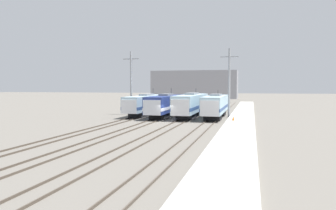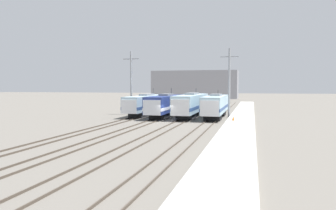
{
  "view_description": "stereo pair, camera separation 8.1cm",
  "coord_description": "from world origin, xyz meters",
  "px_view_note": "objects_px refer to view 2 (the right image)",
  "views": [
    {
      "loc": [
        12.43,
        -47.55,
        5.36
      ],
      "look_at": [
        -0.28,
        1.9,
        2.4
      ],
      "focal_mm": 35.0,
      "sensor_mm": 36.0,
      "label": 1
    },
    {
      "loc": [
        12.51,
        -47.53,
        5.36
      ],
      "look_at": [
        -0.28,
        1.9,
        2.4
      ],
      "focal_mm": 35.0,
      "sensor_mm": 36.0,
      "label": 2
    }
  ],
  "objects_px": {
    "locomotive_center_right": "(191,104)",
    "traffic_cone": "(233,118)",
    "catenary_tower_right": "(229,82)",
    "locomotive_far_right": "(215,106)",
    "locomotive_center_left": "(165,105)",
    "catenary_tower_left": "(131,82)",
    "locomotive_far_left": "(146,104)"
  },
  "relations": [
    {
      "from": "locomotive_center_left",
      "to": "traffic_cone",
      "type": "xyz_separation_m",
      "value": [
        12.01,
        -6.76,
        -1.37
      ]
    },
    {
      "from": "locomotive_far_right",
      "to": "catenary_tower_left",
      "type": "distance_m",
      "value": 16.32
    },
    {
      "from": "traffic_cone",
      "to": "catenary_tower_right",
      "type": "bearing_deg",
      "value": 97.91
    },
    {
      "from": "locomotive_center_left",
      "to": "catenary_tower_left",
      "type": "height_order",
      "value": "catenary_tower_left"
    },
    {
      "from": "locomotive_far_right",
      "to": "catenary_tower_right",
      "type": "distance_m",
      "value": 4.89
    },
    {
      "from": "catenary_tower_left",
      "to": "locomotive_far_left",
      "type": "bearing_deg",
      "value": 8.59
    },
    {
      "from": "locomotive_far_left",
      "to": "locomotive_far_right",
      "type": "height_order",
      "value": "locomotive_far_left"
    },
    {
      "from": "locomotive_far_left",
      "to": "locomotive_center_left",
      "type": "height_order",
      "value": "locomotive_center_left"
    },
    {
      "from": "locomotive_far_left",
      "to": "traffic_cone",
      "type": "height_order",
      "value": "locomotive_far_left"
    },
    {
      "from": "catenary_tower_left",
      "to": "traffic_cone",
      "type": "bearing_deg",
      "value": -24.7
    },
    {
      "from": "catenary_tower_left",
      "to": "traffic_cone",
      "type": "xyz_separation_m",
      "value": [
        19.07,
        -8.77,
        -5.38
      ]
    },
    {
      "from": "locomotive_center_right",
      "to": "locomotive_far_right",
      "type": "xyz_separation_m",
      "value": [
        4.33,
        -1.23,
        -0.07
      ]
    },
    {
      "from": "locomotive_center_left",
      "to": "catenary_tower_right",
      "type": "xyz_separation_m",
      "value": [
        10.79,
        2.01,
        4.01
      ]
    },
    {
      "from": "locomotive_far_left",
      "to": "catenary_tower_right",
      "type": "xyz_separation_m",
      "value": [
        15.12,
        -0.41,
        4.04
      ]
    },
    {
      "from": "locomotive_far_right",
      "to": "traffic_cone",
      "type": "height_order",
      "value": "locomotive_far_right"
    },
    {
      "from": "locomotive_far_right",
      "to": "traffic_cone",
      "type": "distance_m",
      "value": 7.82
    },
    {
      "from": "locomotive_center_right",
      "to": "catenary_tower_right",
      "type": "bearing_deg",
      "value": 5.43
    },
    {
      "from": "locomotive_far_right",
      "to": "traffic_cone",
      "type": "xyz_separation_m",
      "value": [
        3.35,
        -6.92,
        -1.39
      ]
    },
    {
      "from": "locomotive_far_left",
      "to": "catenary_tower_left",
      "type": "distance_m",
      "value": 4.89
    },
    {
      "from": "locomotive_far_left",
      "to": "catenary_tower_right",
      "type": "bearing_deg",
      "value": -1.56
    },
    {
      "from": "traffic_cone",
      "to": "locomotive_far_left",
      "type": "bearing_deg",
      "value": 150.67
    },
    {
      "from": "locomotive_far_right",
      "to": "locomotive_center_right",
      "type": "bearing_deg",
      "value": 164.14
    },
    {
      "from": "catenary_tower_right",
      "to": "locomotive_center_right",
      "type": "bearing_deg",
      "value": -174.57
    },
    {
      "from": "locomotive_center_left",
      "to": "locomotive_center_right",
      "type": "relative_size",
      "value": 0.86
    },
    {
      "from": "catenary_tower_right",
      "to": "locomotive_far_right",
      "type": "bearing_deg",
      "value": -139.16
    },
    {
      "from": "locomotive_center_right",
      "to": "traffic_cone",
      "type": "xyz_separation_m",
      "value": [
        7.68,
        -8.15,
        -1.46
      ]
    },
    {
      "from": "locomotive_far_left",
      "to": "locomotive_center_left",
      "type": "xyz_separation_m",
      "value": [
        4.33,
        -2.42,
        0.04
      ]
    },
    {
      "from": "locomotive_center_left",
      "to": "locomotive_center_right",
      "type": "distance_m",
      "value": 4.55
    },
    {
      "from": "locomotive_center_right",
      "to": "catenary_tower_right",
      "type": "relative_size",
      "value": 1.69
    },
    {
      "from": "locomotive_center_left",
      "to": "catenary_tower_right",
      "type": "bearing_deg",
      "value": 10.56
    },
    {
      "from": "catenary_tower_left",
      "to": "locomotive_center_left",
      "type": "bearing_deg",
      "value": -15.91
    },
    {
      "from": "locomotive_far_left",
      "to": "traffic_cone",
      "type": "distance_m",
      "value": 18.79
    }
  ]
}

